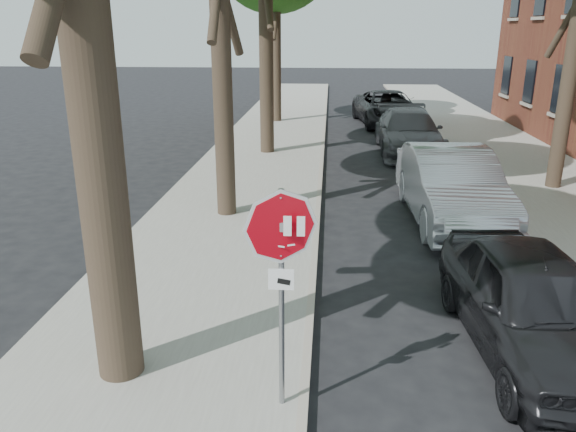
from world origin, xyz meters
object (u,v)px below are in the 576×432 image
(stop_sign, at_px, (281,259))
(car_c, at_px, (409,132))
(car_a, at_px, (533,303))
(car_d, at_px, (388,108))
(car_b, at_px, (451,186))

(stop_sign, xyz_separation_m, car_c, (3.30, 14.61, -1.19))
(stop_sign, distance_m, car_a, 3.86)
(car_a, relative_size, car_d, 0.77)
(car_a, bearing_deg, stop_sign, -158.19)
(stop_sign, height_order, car_c, stop_sign)
(car_b, height_order, car_c, car_b)
(stop_sign, xyz_separation_m, car_b, (3.30, 7.16, -1.11))
(car_c, bearing_deg, stop_sign, -102.71)
(car_b, xyz_separation_m, car_c, (0.00, 7.45, -0.08))
(car_b, bearing_deg, car_a, -92.17)
(car_c, relative_size, car_d, 0.94)
(stop_sign, relative_size, car_c, 0.50)
(stop_sign, height_order, car_b, stop_sign)
(car_b, relative_size, car_d, 0.92)
(car_a, height_order, car_c, car_c)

